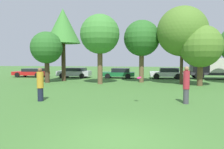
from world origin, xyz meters
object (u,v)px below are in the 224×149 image
at_px(person_catcher, 186,85).
at_px(tree_0, 47,48).
at_px(tree_2, 100,35).
at_px(parked_car_silver, 75,72).
at_px(frisbee, 139,78).
at_px(tree_5, 201,46).
at_px(tree_1, 63,27).
at_px(delivery_truck_black, 218,68).
at_px(parked_car_red, 32,72).
at_px(person_thrower, 40,84).
at_px(tree_3, 142,39).
at_px(tree_4, 182,31).
at_px(parked_car_white, 167,73).
at_px(parked_car_green, 119,73).

relative_size(person_catcher, tree_0, 0.39).
bearing_deg(person_catcher, tree_2, -55.87).
bearing_deg(parked_car_silver, frisbee, 118.98).
bearing_deg(tree_2, tree_5, -1.40).
height_order(tree_1, delivery_truck_black, tree_1).
height_order(person_catcher, tree_1, tree_1).
bearing_deg(parked_car_red, parked_car_silver, 177.69).
bearing_deg(tree_0, delivery_truck_black, 18.90).
bearing_deg(parked_car_red, tree_1, 144.50).
bearing_deg(tree_2, person_thrower, -101.23).
bearing_deg(frisbee, delivery_truck_black, 60.09).
bearing_deg(person_catcher, tree_0, -39.65).
xyz_separation_m(frisbee, tree_3, (0.10, 10.78, 2.97)).
distance_m(person_thrower, person_catcher, 7.93).
xyz_separation_m(tree_4, parked_car_white, (-0.64, 5.81, -4.17)).
distance_m(tree_1, tree_4, 12.00).
height_order(tree_4, parked_car_red, tree_4).
bearing_deg(parked_car_silver, tree_5, 154.76).
relative_size(tree_0, delivery_truck_black, 0.82).
relative_size(tree_5, parked_car_silver, 1.30).
bearing_deg(tree_0, tree_3, 9.01).
height_order(frisbee, parked_car_white, frisbee).
bearing_deg(parked_car_white, tree_3, 57.28).
height_order(parked_car_silver, parked_car_green, parked_car_silver).
xyz_separation_m(tree_5, delivery_truck_black, (3.74, 6.89, -2.10)).
bearing_deg(parked_car_green, tree_3, 121.75).
height_order(person_thrower, tree_0, tree_0).
bearing_deg(tree_4, parked_car_white, 96.33).
distance_m(person_catcher, delivery_truck_black, 16.44).
xyz_separation_m(tree_2, parked_car_red, (-10.24, 6.54, -3.99)).
distance_m(tree_3, tree_4, 3.89).
relative_size(person_catcher, tree_2, 0.30).
bearing_deg(parked_car_red, tree_0, 129.15).
distance_m(frisbee, parked_car_red, 20.80).
xyz_separation_m(parked_car_white, delivery_truck_black, (5.79, 0.13, 0.66)).
xyz_separation_m(person_catcher, parked_car_green, (-5.03, 14.83, -0.37)).
relative_size(tree_1, tree_2, 1.18).
height_order(person_thrower, tree_1, tree_1).
relative_size(tree_0, parked_car_silver, 1.23).
bearing_deg(parked_car_silver, delivery_truck_black, -177.91).
height_order(person_thrower, tree_5, tree_5).
height_order(tree_3, tree_5, tree_3).
height_order(parked_car_silver, delivery_truck_black, delivery_truck_black).
distance_m(tree_1, tree_3, 8.33).
height_order(tree_3, parked_car_silver, tree_3).
relative_size(tree_4, delivery_truck_black, 1.16).
relative_size(person_catcher, delivery_truck_black, 0.32).
relative_size(frisbee, tree_3, 0.04).
relative_size(person_catcher, tree_5, 0.37).
xyz_separation_m(person_catcher, parked_car_silver, (-10.58, 14.68, -0.36)).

